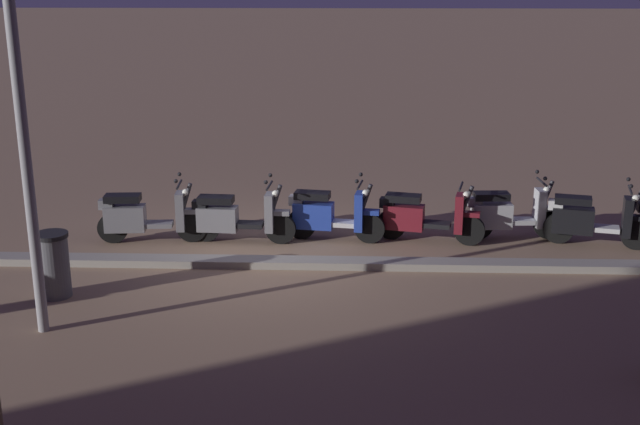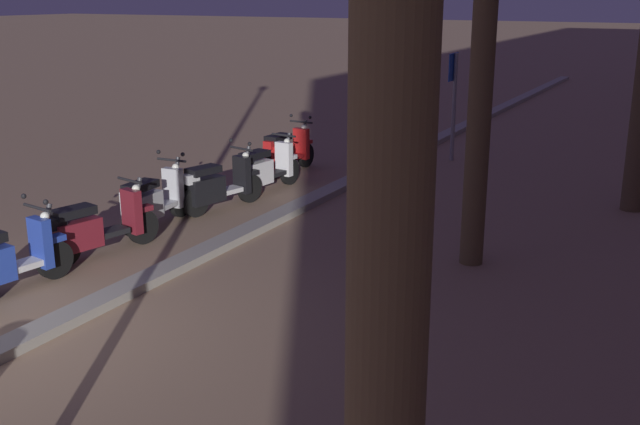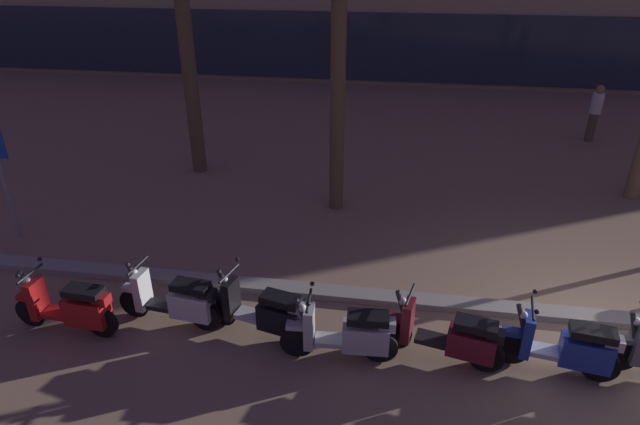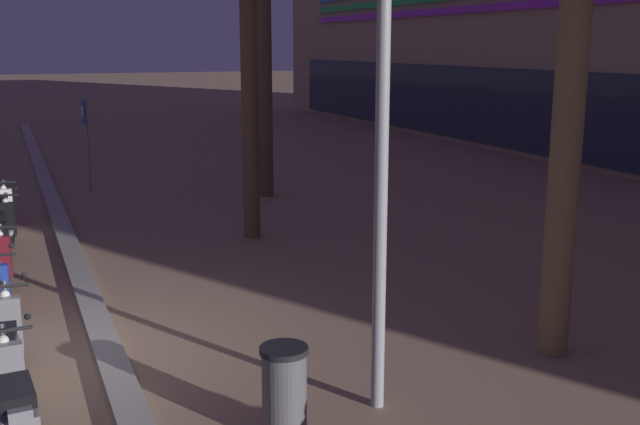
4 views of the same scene
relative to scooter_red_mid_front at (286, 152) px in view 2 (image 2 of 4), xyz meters
name	(u,v)px [view 2 (image 2 of 4)]	position (x,y,z in m)	size (l,w,h in m)	color
curb_strip	(15,343)	(8.44, 1.59, -0.41)	(60.00, 0.36, 0.12)	gray
scooter_red_mid_front	(286,152)	(0.00, 0.00, 0.00)	(1.78, 0.56, 1.17)	black
scooter_white_lead_nearest	(265,169)	(1.54, 0.44, -0.01)	(1.80, 0.57, 1.04)	black
scooter_black_last_in_row	(217,186)	(3.01, 0.38, -0.01)	(1.75, 0.71, 1.17)	black
scooter_silver_tail_end	(153,201)	(4.34, 0.07, -0.01)	(1.75, 0.56, 1.17)	black
scooter_maroon_mid_centre	(95,228)	(5.83, 0.26, -0.02)	(1.84, 0.71, 1.04)	black
scooter_blue_gap_after_mid	(2,261)	(7.44, 0.27, -0.01)	(1.72, 0.61, 1.17)	black
crossing_sign	(454,94)	(-2.93, 2.62, 1.04)	(0.60, 0.12, 2.40)	#939399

